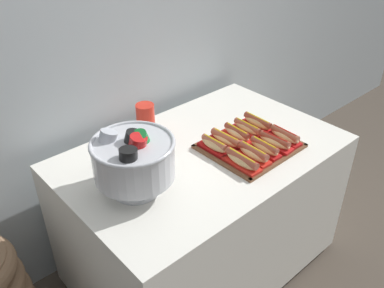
# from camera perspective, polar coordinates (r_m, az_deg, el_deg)

# --- Properties ---
(ground_plane) EXTENTS (10.00, 10.00, 0.00)m
(ground_plane) POSITION_cam_1_polar(r_m,az_deg,el_deg) (2.39, 1.33, -16.24)
(ground_plane) COLOR #4C4238
(back_wall) EXTENTS (6.00, 0.10, 2.60)m
(back_wall) POSITION_cam_1_polar(r_m,az_deg,el_deg) (2.07, -9.13, 18.18)
(back_wall) COLOR #B2BCC1
(back_wall) RESTS_ON ground_plane
(buffet_table) EXTENTS (1.29, 0.83, 0.76)m
(buffet_table) POSITION_cam_1_polar(r_m,az_deg,el_deg) (2.11, 1.46, -9.08)
(buffet_table) COLOR white
(buffet_table) RESTS_ON ground_plane
(serving_tray) EXTENTS (0.41, 0.36, 0.01)m
(serving_tray) POSITION_cam_1_polar(r_m,az_deg,el_deg) (1.92, 7.98, -0.33)
(serving_tray) COLOR brown
(serving_tray) RESTS_ON buffet_table
(hot_dog_0) EXTENTS (0.07, 0.18, 0.06)m
(hot_dog_0) POSITION_cam_1_polar(r_m,az_deg,el_deg) (1.77, 6.90, -2.37)
(hot_dog_0) COLOR red
(hot_dog_0) RESTS_ON serving_tray
(hot_dog_1) EXTENTS (0.07, 0.17, 0.07)m
(hot_dog_1) POSITION_cam_1_polar(r_m,az_deg,el_deg) (1.81, 8.48, -1.37)
(hot_dog_1) COLOR red
(hot_dog_1) RESTS_ON serving_tray
(hot_dog_2) EXTENTS (0.06, 0.17, 0.06)m
(hot_dog_2) POSITION_cam_1_polar(r_m,az_deg,el_deg) (1.87, 9.96, -0.55)
(hot_dog_2) COLOR #B21414
(hot_dog_2) RESTS_ON serving_tray
(hot_dog_3) EXTENTS (0.07, 0.18, 0.06)m
(hot_dog_3) POSITION_cam_1_polar(r_m,az_deg,el_deg) (1.92, 11.37, 0.26)
(hot_dog_3) COLOR red
(hot_dog_3) RESTS_ON serving_tray
(hot_dog_4) EXTENTS (0.06, 0.17, 0.06)m
(hot_dog_4) POSITION_cam_1_polar(r_m,az_deg,el_deg) (1.97, 12.70, 1.08)
(hot_dog_4) COLOR #B21414
(hot_dog_4) RESTS_ON serving_tray
(hot_dog_5) EXTENTS (0.06, 0.16, 0.06)m
(hot_dog_5) POSITION_cam_1_polar(r_m,az_deg,el_deg) (1.86, 3.11, -0.20)
(hot_dog_5) COLOR #B21414
(hot_dog_5) RESTS_ON serving_tray
(hot_dog_6) EXTENTS (0.07, 0.18, 0.06)m
(hot_dog_6) POSITION_cam_1_polar(r_m,az_deg,el_deg) (1.90, 4.70, 0.58)
(hot_dog_6) COLOR #B21414
(hot_dog_6) RESTS_ON serving_tray
(hot_dog_7) EXTENTS (0.07, 0.17, 0.06)m
(hot_dog_7) POSITION_cam_1_polar(r_m,az_deg,el_deg) (1.95, 6.22, 1.41)
(hot_dog_7) COLOR red
(hot_dog_7) RESTS_ON serving_tray
(hot_dog_8) EXTENTS (0.06, 0.17, 0.06)m
(hot_dog_8) POSITION_cam_1_polar(r_m,az_deg,el_deg) (2.00, 7.66, 2.12)
(hot_dog_8) COLOR red
(hot_dog_8) RESTS_ON serving_tray
(hot_dog_9) EXTENTS (0.06, 0.17, 0.06)m
(hot_dog_9) POSITION_cam_1_polar(r_m,az_deg,el_deg) (2.05, 9.04, 2.89)
(hot_dog_9) COLOR red
(hot_dog_9) RESTS_ON serving_tray
(punch_bowl) EXTENTS (0.32, 0.32, 0.27)m
(punch_bowl) POSITION_cam_1_polar(r_m,az_deg,el_deg) (1.58, -8.13, -1.96)
(punch_bowl) COLOR silver
(punch_bowl) RESTS_ON buffet_table
(cup_stack) EXTENTS (0.09, 0.09, 0.17)m
(cup_stack) POSITION_cam_1_polar(r_m,az_deg,el_deg) (1.95, -6.41, 3.14)
(cup_stack) COLOR red
(cup_stack) RESTS_ON buffet_table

